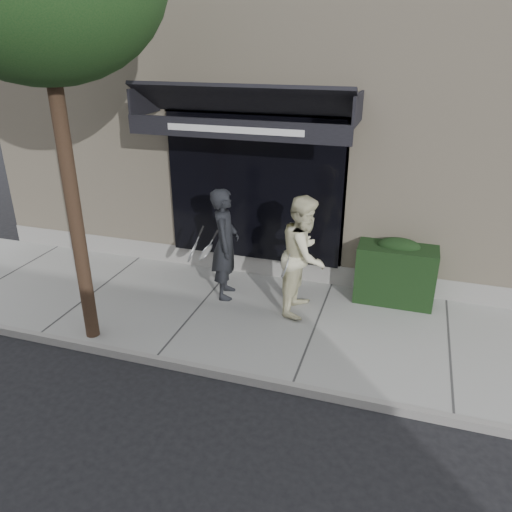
% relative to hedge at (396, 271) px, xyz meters
% --- Properties ---
extents(ground, '(80.00, 80.00, 0.00)m').
position_rel_hedge_xyz_m(ground, '(-1.10, -1.25, -0.66)').
color(ground, black).
rests_on(ground, ground).
extents(sidewalk, '(20.00, 3.00, 0.12)m').
position_rel_hedge_xyz_m(sidewalk, '(-1.10, -1.25, -0.60)').
color(sidewalk, '#9F9F9A').
rests_on(sidewalk, ground).
extents(curb, '(20.00, 0.10, 0.14)m').
position_rel_hedge_xyz_m(curb, '(-1.10, -2.80, -0.59)').
color(curb, gray).
rests_on(curb, ground).
extents(building_facade, '(14.30, 8.04, 5.64)m').
position_rel_hedge_xyz_m(building_facade, '(-1.11, 3.71, 2.08)').
color(building_facade, beige).
rests_on(building_facade, ground).
extents(hedge, '(1.30, 0.70, 1.14)m').
position_rel_hedge_xyz_m(hedge, '(0.00, 0.00, 0.00)').
color(hedge, black).
rests_on(hedge, sidewalk).
extents(pedestrian_front, '(0.87, 0.89, 1.94)m').
position_rel_hedge_xyz_m(pedestrian_front, '(-2.81, -0.72, 0.43)').
color(pedestrian_front, black).
rests_on(pedestrian_front, sidewalk).
extents(pedestrian_back, '(0.77, 0.97, 1.96)m').
position_rel_hedge_xyz_m(pedestrian_back, '(-1.43, -0.81, 0.44)').
color(pedestrian_back, beige).
rests_on(pedestrian_back, sidewalk).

